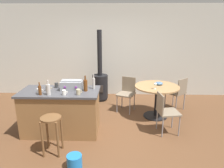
{
  "coord_description": "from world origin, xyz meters",
  "views": [
    {
      "loc": [
        0.39,
        -3.85,
        2.19
      ],
      "look_at": [
        0.26,
        0.53,
        0.89
      ],
      "focal_mm": 33.64,
      "sensor_mm": 36.0,
      "label": 1
    }
  ],
  "objects_px": {
    "bottle_0": "(48,89)",
    "bottle_3": "(40,90)",
    "dining_table": "(157,93)",
    "cup_1": "(48,88)",
    "folding_chair_left": "(165,110)",
    "serving_bowl": "(159,83)",
    "cup_4": "(39,91)",
    "plastic_bucket": "(74,162)",
    "kitchen_island": "(61,112)",
    "folding_chair_near": "(178,91)",
    "wine_glass": "(155,84)",
    "wooden_stool": "(52,127)",
    "bottle_1": "(85,85)",
    "cup_0": "(57,85)",
    "cup_2": "(78,92)",
    "toolbox": "(72,85)",
    "bottle_2": "(94,83)",
    "cup_3": "(64,92)",
    "folding_chair_far": "(127,91)",
    "wood_stove": "(100,83)"
  },
  "relations": [
    {
      "from": "kitchen_island",
      "to": "bottle_0",
      "type": "bearing_deg",
      "value": -117.94
    },
    {
      "from": "folding_chair_far",
      "to": "cup_4",
      "type": "bearing_deg",
      "value": -143.17
    },
    {
      "from": "bottle_0",
      "to": "bottle_2",
      "type": "height_order",
      "value": "bottle_2"
    },
    {
      "from": "dining_table",
      "to": "wine_glass",
      "type": "xyz_separation_m",
      "value": [
        -0.09,
        -0.23,
        0.29
      ]
    },
    {
      "from": "folding_chair_left",
      "to": "plastic_bucket",
      "type": "relative_size",
      "value": 3.58
    },
    {
      "from": "bottle_3",
      "to": "cup_1",
      "type": "distance_m",
      "value": 0.26
    },
    {
      "from": "cup_0",
      "to": "cup_2",
      "type": "xyz_separation_m",
      "value": [
        0.53,
        -0.42,
        0.0
      ]
    },
    {
      "from": "kitchen_island",
      "to": "folding_chair_near",
      "type": "relative_size",
      "value": 1.81
    },
    {
      "from": "cup_1",
      "to": "folding_chair_left",
      "type": "bearing_deg",
      "value": 0.7
    },
    {
      "from": "cup_4",
      "to": "cup_1",
      "type": "bearing_deg",
      "value": 46.76
    },
    {
      "from": "dining_table",
      "to": "folding_chair_near",
      "type": "bearing_deg",
      "value": 33.95
    },
    {
      "from": "cup_1",
      "to": "wooden_stool",
      "type": "bearing_deg",
      "value": -70.49
    },
    {
      "from": "folding_chair_near",
      "to": "cup_1",
      "type": "xyz_separation_m",
      "value": [
        -2.89,
        -1.21,
        0.44
      ]
    },
    {
      "from": "cup_0",
      "to": "toolbox",
      "type": "bearing_deg",
      "value": -21.47
    },
    {
      "from": "bottle_1",
      "to": "cup_4",
      "type": "height_order",
      "value": "bottle_1"
    },
    {
      "from": "folding_chair_left",
      "to": "serving_bowl",
      "type": "relative_size",
      "value": 4.71
    },
    {
      "from": "bottle_3",
      "to": "cup_4",
      "type": "height_order",
      "value": "bottle_3"
    },
    {
      "from": "folding_chair_far",
      "to": "cup_2",
      "type": "height_order",
      "value": "cup_2"
    },
    {
      "from": "toolbox",
      "to": "bottle_3",
      "type": "height_order",
      "value": "bottle_3"
    },
    {
      "from": "folding_chair_near",
      "to": "bottle_3",
      "type": "bearing_deg",
      "value": -153.65
    },
    {
      "from": "cup_1",
      "to": "serving_bowl",
      "type": "bearing_deg",
      "value": 21.02
    },
    {
      "from": "folding_chair_far",
      "to": "cup_2",
      "type": "xyz_separation_m",
      "value": [
        -0.96,
        -1.38,
        0.44
      ]
    },
    {
      "from": "bottle_0",
      "to": "bottle_3",
      "type": "relative_size",
      "value": 1.17
    },
    {
      "from": "folding_chair_left",
      "to": "cup_2",
      "type": "height_order",
      "value": "cup_2"
    },
    {
      "from": "folding_chair_far",
      "to": "bottle_1",
      "type": "relative_size",
      "value": 2.79
    },
    {
      "from": "bottle_3",
      "to": "wooden_stool",
      "type": "bearing_deg",
      "value": -55.9
    },
    {
      "from": "folding_chair_left",
      "to": "cup_4",
      "type": "height_order",
      "value": "cup_4"
    },
    {
      "from": "kitchen_island",
      "to": "plastic_bucket",
      "type": "xyz_separation_m",
      "value": [
        0.48,
        -1.11,
        -0.34
      ]
    },
    {
      "from": "kitchen_island",
      "to": "wine_glass",
      "type": "relative_size",
      "value": 10.77
    },
    {
      "from": "bottle_2",
      "to": "plastic_bucket",
      "type": "bearing_deg",
      "value": -97.9
    },
    {
      "from": "wooden_stool",
      "to": "wine_glass",
      "type": "xyz_separation_m",
      "value": [
        1.93,
        1.3,
        0.38
      ]
    },
    {
      "from": "bottle_0",
      "to": "cup_2",
      "type": "distance_m",
      "value": 0.55
    },
    {
      "from": "wooden_stool",
      "to": "folding_chair_left",
      "type": "distance_m",
      "value": 2.2
    },
    {
      "from": "bottle_2",
      "to": "bottle_3",
      "type": "bearing_deg",
      "value": -156.98
    },
    {
      "from": "bottle_0",
      "to": "serving_bowl",
      "type": "relative_size",
      "value": 1.56
    },
    {
      "from": "wooden_stool",
      "to": "bottle_2",
      "type": "height_order",
      "value": "bottle_2"
    },
    {
      "from": "wooden_stool",
      "to": "bottle_1",
      "type": "xyz_separation_m",
      "value": [
        0.48,
        0.74,
        0.52
      ]
    },
    {
      "from": "wine_glass",
      "to": "wooden_stool",
      "type": "bearing_deg",
      "value": -145.96
    },
    {
      "from": "bottle_2",
      "to": "cup_2",
      "type": "height_order",
      "value": "bottle_2"
    },
    {
      "from": "dining_table",
      "to": "bottle_0",
      "type": "distance_m",
      "value": 2.46
    },
    {
      "from": "cup_4",
      "to": "serving_bowl",
      "type": "height_order",
      "value": "cup_4"
    },
    {
      "from": "cup_0",
      "to": "cup_3",
      "type": "height_order",
      "value": "cup_0"
    },
    {
      "from": "bottle_1",
      "to": "cup_4",
      "type": "xyz_separation_m",
      "value": [
        -0.86,
        -0.13,
        -0.08
      ]
    },
    {
      "from": "folding_chair_near",
      "to": "kitchen_island",
      "type": "bearing_deg",
      "value": -155.48
    },
    {
      "from": "toolbox",
      "to": "cup_0",
      "type": "height_order",
      "value": "toolbox"
    },
    {
      "from": "wooden_stool",
      "to": "folding_chair_left",
      "type": "xyz_separation_m",
      "value": [
        2.06,
        0.76,
        0.0
      ]
    },
    {
      "from": "cup_2",
      "to": "wine_glass",
      "type": "height_order",
      "value": "cup_2"
    },
    {
      "from": "kitchen_island",
      "to": "cup_3",
      "type": "xyz_separation_m",
      "value": [
        0.16,
        -0.23,
        0.49
      ]
    },
    {
      "from": "wood_stove",
      "to": "serving_bowl",
      "type": "bearing_deg",
      "value": -33.77
    },
    {
      "from": "folding_chair_left",
      "to": "cup_1",
      "type": "bearing_deg",
      "value": -179.3
    }
  ]
}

